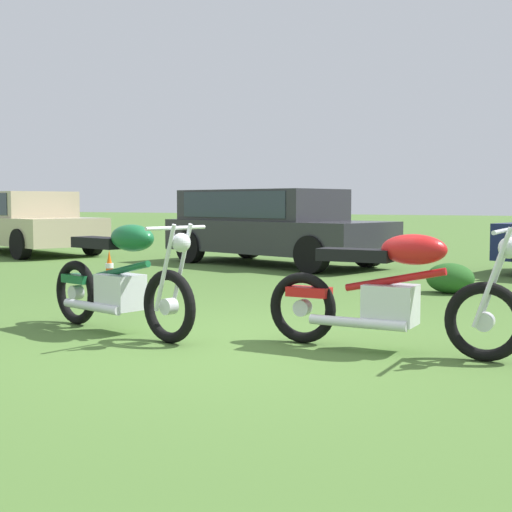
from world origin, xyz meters
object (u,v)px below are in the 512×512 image
at_px(motorcycle_green, 120,279).
at_px(car_beige, 23,219).
at_px(motorcycle_red, 391,292).
at_px(shrub_low, 450,278).
at_px(traffic_cone, 109,269).
at_px(car_charcoal, 269,221).

height_order(motorcycle_green, car_beige, car_beige).
height_order(motorcycle_green, motorcycle_red, same).
distance_m(motorcycle_green, motorcycle_red, 2.44).
bearing_deg(shrub_low, car_beige, 166.19).
distance_m(motorcycle_red, shrub_low, 3.95).
height_order(motorcycle_red, traffic_cone, motorcycle_red).
distance_m(car_beige, shrub_low, 10.79).
distance_m(motorcycle_green, car_beige, 10.93).
distance_m(motorcycle_green, car_charcoal, 7.34).
height_order(motorcycle_red, shrub_low, motorcycle_red).
xyz_separation_m(motorcycle_green, car_beige, (-8.50, 6.87, 0.31)).
bearing_deg(car_charcoal, motorcycle_green, -58.05).
xyz_separation_m(traffic_cone, shrub_low, (4.56, 1.38, -0.03)).
xyz_separation_m(motorcycle_green, car_charcoal, (-2.14, 7.02, 0.34)).
bearing_deg(traffic_cone, motorcycle_red, -26.78).
xyz_separation_m(car_beige, traffic_cone, (5.90, -3.95, -0.57)).
bearing_deg(shrub_low, motorcycle_green, -114.52).
distance_m(motorcycle_red, car_charcoal, 8.04).
bearing_deg(motorcycle_green, shrub_low, 79.19).
height_order(motorcycle_green, traffic_cone, motorcycle_green).
relative_size(traffic_cone, shrub_low, 0.81).
distance_m(motorcycle_red, car_beige, 12.69).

